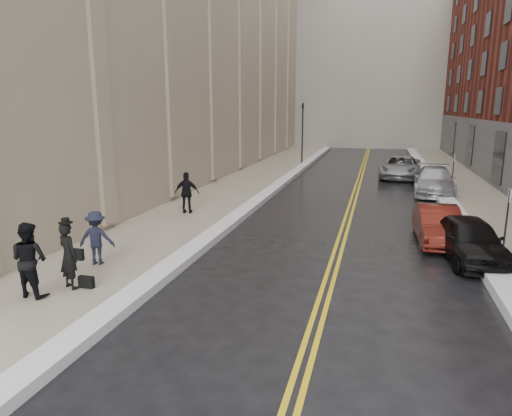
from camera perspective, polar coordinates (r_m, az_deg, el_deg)
The scene contains 18 objects.
ground at distance 10.32m, azimuth -7.91°, elevation -15.63°, with size 160.00×160.00×0.00m, color black.
sidewalk_left at distance 26.12m, azimuth -3.44°, elevation 1.96°, with size 4.00×64.00×0.15m, color gray.
sidewalk_right at distance 25.38m, azimuth 26.87°, elevation 0.30°, with size 3.00×64.00×0.15m, color gray.
lane_stripe_a at distance 24.86m, azimuth 11.79°, elevation 1.00°, with size 0.12×64.00×0.01m, color gold.
lane_stripe_b at distance 24.85m, azimuth 12.34°, elevation 0.97°, with size 0.12×64.00×0.01m, color gold.
snow_ridge_left at distance 25.48m, azimuth 1.47°, elevation 1.84°, with size 0.70×60.80×0.26m, color white.
snow_ridge_right at distance 25.04m, azimuth 22.75°, elevation 0.71°, with size 0.85×60.80×0.30m, color white.
traffic_signal at distance 38.90m, azimuth 5.83°, elevation 9.85°, with size 0.18×0.15×5.20m.
parking_sign_near at distance 17.25m, azimuth 28.90°, elevation -0.75°, with size 0.06×0.35×2.23m.
parking_sign_far at distance 28.88m, azimuth 23.43°, elevation 4.54°, with size 0.06×0.35×2.23m.
car_black at distance 16.14m, azimuth 25.16°, elevation -3.58°, with size 1.67×4.15×1.41m, color black.
car_maroon at distance 17.84m, azimuth 21.78°, elevation -1.96°, with size 1.41×4.05×1.33m, color #4E140E.
car_silver_near at distance 27.74m, azimuth 21.38°, elevation 3.17°, with size 2.13×5.24×1.52m, color #9FA3A6.
car_silver_far at distance 33.42m, azimuth 17.62°, elevation 4.91°, with size 2.54×5.50×1.53m, color gray.
pedestrian_main at distance 12.97m, azimuth -22.38°, elevation -5.55°, with size 0.65×0.43×1.78m, color black.
pedestrian_a at distance 12.83m, azimuth -26.48°, elevation -5.78°, with size 0.94×0.73×1.92m, color black.
pedestrian_b at distance 14.66m, azimuth -19.32°, elevation -3.53°, with size 1.07×0.61×1.65m, color black.
pedestrian_c at distance 20.72m, azimuth -8.63°, elevation 1.90°, with size 1.09×0.46×1.87m, color black.
Camera 1 is at (3.66, -8.35, 4.85)m, focal length 32.00 mm.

